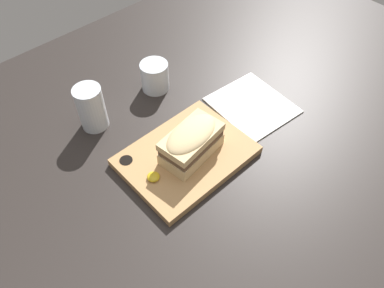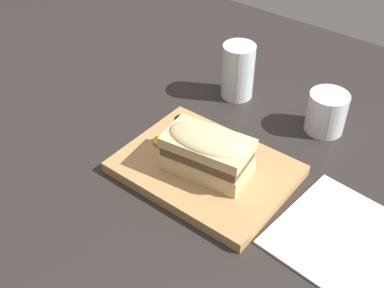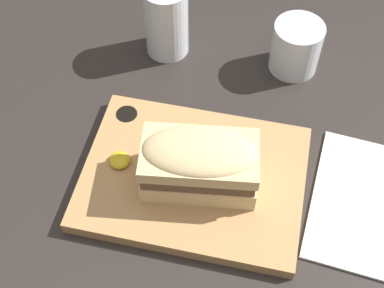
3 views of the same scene
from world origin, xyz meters
The scene contains 7 objects.
dining_table centered at (0.00, 0.00, 1.00)cm, with size 188.52×123.03×2.00cm.
serving_board centered at (-0.97, -1.19, 2.97)cm, with size 28.33×21.21×1.98cm.
sandwich centered at (0.20, -2.00, 8.11)cm, with size 15.06×9.65×7.76cm.
mustard_dollop centered at (-10.64, -1.56, 4.49)cm, with size 2.77×2.77×1.11cm.
water_glass centered at (-10.13, 22.01, 6.96)cm, with size 6.62×6.62×11.45cm.
wine_glass centered at (9.48, 22.48, 5.50)cm, with size 7.38×7.38×7.83cm.
napkin centered at (23.36, -0.03, 2.20)cm, with size 19.28×21.09×0.40cm.
Camera 3 is at (6.77, -37.06, 62.00)cm, focal length 50.00 mm.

